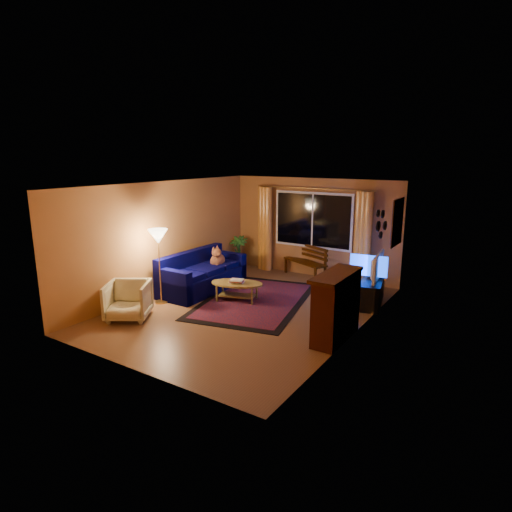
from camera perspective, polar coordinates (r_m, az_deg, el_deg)
The scene contains 22 objects.
floor at distance 8.77m, azimuth -1.07°, elevation -7.14°, with size 4.50×6.00×0.02m, color brown.
ceiling at distance 8.24m, azimuth -1.14°, elevation 9.52°, with size 4.50×6.00×0.02m, color white.
wall_back at distance 11.00m, azimuth 7.65°, elevation 3.75°, with size 4.50×0.02×2.50m, color #B6763B.
wall_left at distance 9.82m, azimuth -12.14°, elevation 2.43°, with size 0.02×6.00×2.50m, color #B6763B.
wall_right at distance 7.43m, azimuth 13.55°, elevation -1.11°, with size 0.02×6.00×2.50m, color #B6763B.
window at distance 10.91m, azimuth 7.54°, elevation 4.74°, with size 2.00×0.02×1.30m, color black.
curtain_rod at distance 10.78m, azimuth 7.57°, elevation 8.92°, with size 0.03×0.03×3.20m, color #BF8C3F.
curtain_left at distance 11.53m, azimuth 1.27°, elevation 3.66°, with size 0.36×0.36×2.24m, color #F19C39.
curtain_right at distance 10.41m, azimuth 14.06°, elevation 2.21°, with size 0.36×0.36×2.24m, color #F19C39.
bench at distance 11.03m, azimuth 6.51°, elevation -1.78°, with size 1.32×0.39×0.40m, color #341702.
potted_plant at distance 11.72m, azimuth -2.38°, elevation 0.47°, with size 0.51×0.51×0.90m, color #235B1E.
sofa at distance 9.90m, azimuth -7.09°, elevation -2.08°, with size 0.94×2.20×0.89m, color #02023B.
dog at distance 10.18m, azimuth -5.14°, elevation -0.16°, with size 0.34×0.46×0.51m, color #9F5A38, non-canonical shape.
armchair at distance 8.50m, azimuth -16.70°, elevation -5.47°, with size 0.77×0.72×0.80m, color beige.
floor_lamp at distance 9.12m, azimuth -12.73°, elevation -1.36°, with size 0.26×0.26×1.59m, color #BF8C3F.
rug at distance 9.25m, azimuth -0.12°, elevation -5.89°, with size 2.04×3.22×0.02m, color maroon.
coffee_table at distance 9.19m, azimuth -2.55°, elevation -4.76°, with size 1.12×1.12×0.41m, color olive.
tv_console at distance 9.32m, azimuth 15.17°, elevation -4.57°, with size 0.42×1.27×0.53m, color black.
television at distance 9.17m, azimuth 15.37°, elevation -1.33°, with size 0.97×0.13×0.56m, color black.
fireplace at distance 7.35m, azimuth 10.66°, elevation -6.86°, with size 0.40×1.20×1.10m, color maroon.
mirror_cluster at distance 8.56m, azimuth 16.34°, elevation 4.35°, with size 0.06×0.60×0.56m, color black, non-canonical shape.
painting at distance 9.68m, azimuth 18.30°, elevation 4.30°, with size 0.04×0.76×0.96m, color orange.
Camera 1 is at (4.57, -6.83, 3.05)m, focal length 30.00 mm.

